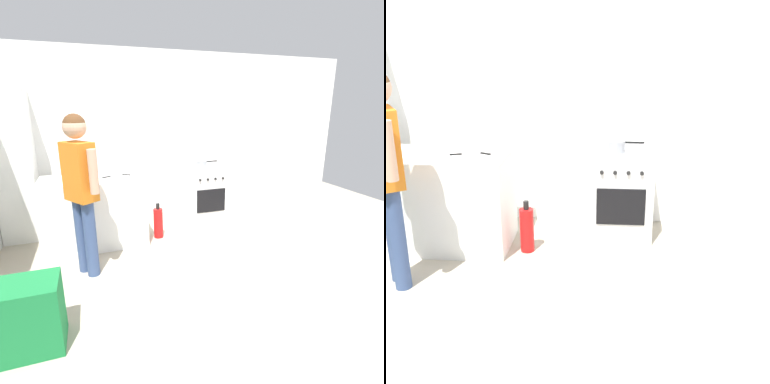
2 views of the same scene
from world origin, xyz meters
TOP-DOWN VIEW (x-y plane):
  - ground_plane at (0.00, 0.00)m, footprint 8.00×8.00m
  - back_wall at (0.00, 1.95)m, footprint 6.00×0.10m
  - counter_unit at (-1.35, 1.20)m, footprint 1.30×0.70m
  - oven_left at (0.35, 1.58)m, footprint 0.61×0.62m
  - pot at (0.30, 1.58)m, footprint 0.35×0.17m
  - knife_bread at (-1.00, 1.28)m, footprint 0.33×0.18m
  - knife_paring at (-1.14, 1.20)m, footprint 0.21×0.09m
  - person at (-1.46, 0.43)m, footprint 0.36×0.49m
  - fire_extinguisher at (-0.52, 1.10)m, footprint 0.13×0.13m
  - recycling_crate_lower at (-1.90, -0.57)m, footprint 0.52×0.36m
  - recycling_crate_upper at (-1.90, -0.57)m, footprint 0.52×0.36m
  - larder_cabinet at (-2.30, 1.68)m, footprint 0.48×0.44m

SIDE VIEW (x-z plane):
  - ground_plane at x=0.00m, z-range 0.00..0.00m
  - recycling_crate_lower at x=-1.90m, z-range 0.00..0.28m
  - fire_extinguisher at x=-0.52m, z-range -0.03..0.47m
  - recycling_crate_upper at x=-1.90m, z-range 0.28..0.56m
  - oven_left at x=0.35m, z-range 0.00..0.85m
  - counter_unit at x=-1.35m, z-range 0.00..0.90m
  - knife_bread at x=-1.00m, z-range 0.90..0.91m
  - knife_paring at x=-1.14m, z-range 0.90..0.91m
  - pot at x=0.30m, z-range 0.85..0.97m
  - larder_cabinet at x=-2.30m, z-range 0.00..2.00m
  - person at x=-1.46m, z-range 0.19..1.92m
  - back_wall at x=0.00m, z-range 0.00..2.60m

